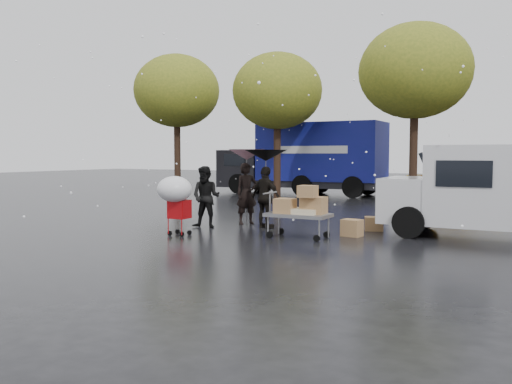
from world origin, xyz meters
The scene contains 14 objects.
ground centered at (0.00, 0.00, 0.00)m, with size 90.00×90.00×0.00m, color black.
person_pink centered at (-0.35, 1.49, 0.87)m, with size 0.64×0.42×1.74m, color black.
person_middle centered at (-0.95, 0.32, 0.83)m, with size 0.81×0.63×1.67m, color black.
person_black centered at (0.52, 0.98, 0.83)m, with size 0.98×0.41×1.67m, color black.
umbrella_pink centered at (-0.35, 1.49, 1.97)m, with size 1.03×1.03×2.13m.
umbrella_black centered at (0.52, 0.98, 1.95)m, with size 1.13×1.13×2.11m.
vendor_cart centered at (2.07, -0.20, 0.73)m, with size 1.52×0.80×1.27m.
shopping_cart centered at (-0.74, -1.34, 1.06)m, with size 0.84×0.84×1.46m.
white_van centered at (6.12, 1.97, 1.16)m, with size 4.91×2.18×2.20m.
blue_truck centered at (-3.35, 12.90, 1.76)m, with size 8.30×2.60×3.50m.
box_ground_near centered at (3.03, 0.67, 0.21)m, with size 0.46×0.36×0.41m, color olive.
box_ground_far centered at (3.23, 1.87, 0.18)m, with size 0.47×0.36×0.36m, color olive.
yellow_taxi centered at (3.95, 12.22, 0.76)m, with size 1.79×4.45×1.52m, color yellow.
tree_row centered at (-0.47, 10.00, 5.02)m, with size 21.60×4.40×7.12m.
Camera 1 is at (7.09, -11.91, 1.99)m, focal length 38.00 mm.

